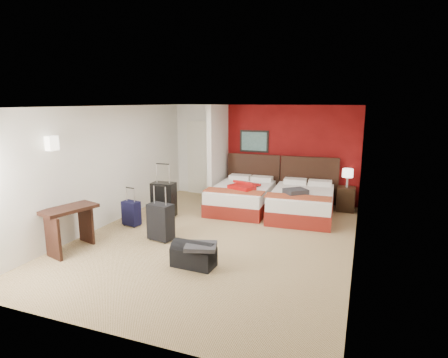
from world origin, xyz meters
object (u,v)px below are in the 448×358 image
at_px(red_suitcase_open, 244,186).
at_px(table_lamp, 347,178).
at_px(bed_right, 302,204).
at_px(suitcase_navy, 131,214).
at_px(suitcase_charcoal, 161,223).
at_px(bed_left, 242,198).
at_px(desk, 70,229).
at_px(duffel_bag, 194,256).
at_px(nightstand, 346,199).
at_px(suitcase_black, 164,201).

bearing_deg(red_suitcase_open, table_lamp, 40.87).
height_order(bed_right, suitcase_navy, bed_right).
relative_size(red_suitcase_open, suitcase_charcoal, 1.17).
relative_size(bed_left, bed_right, 0.98).
bearing_deg(bed_left, suitcase_charcoal, -109.49).
xyz_separation_m(suitcase_charcoal, desk, (-1.25, -0.98, 0.05)).
height_order(duffel_bag, desk, desk).
xyz_separation_m(bed_right, suitcase_navy, (-3.26, -1.95, -0.04)).
bearing_deg(suitcase_charcoal, duffel_bag, -27.52).
relative_size(red_suitcase_open, table_lamp, 1.78).
height_order(bed_right, desk, desk).
relative_size(nightstand, table_lamp, 1.30).
distance_m(bed_right, suitcase_navy, 3.80).
relative_size(nightstand, suitcase_charcoal, 0.85).
relative_size(bed_right, desk, 2.07).
relative_size(bed_left, table_lamp, 4.29).
height_order(suitcase_charcoal, desk, desk).
height_order(bed_right, suitcase_charcoal, suitcase_charcoal).
relative_size(table_lamp, desk, 0.47).
relative_size(bed_right, table_lamp, 4.37).
distance_m(suitcase_black, suitcase_navy, 0.86).
distance_m(bed_right, table_lamp, 1.33).
relative_size(bed_left, desk, 2.03).
bearing_deg(nightstand, bed_left, -162.37).
bearing_deg(suitcase_navy, bed_left, 57.81).
height_order(suitcase_black, suitcase_navy, suitcase_black).
bearing_deg(desk, duffel_bag, 19.76).
relative_size(red_suitcase_open, suitcase_navy, 1.58).
distance_m(suitcase_navy, duffel_bag, 2.47).
distance_m(table_lamp, suitcase_black, 4.34).
distance_m(table_lamp, suitcase_charcoal, 4.59).
distance_m(red_suitcase_open, suitcase_navy, 2.70).
bearing_deg(nightstand, suitcase_black, -153.04).
xyz_separation_m(bed_left, red_suitcase_open, (0.10, -0.10, 0.34)).
bearing_deg(bed_left, table_lamp, 16.13).
xyz_separation_m(bed_left, nightstand, (2.38, 0.78, 0.00)).
bearing_deg(suitcase_charcoal, table_lamp, 56.08).
bearing_deg(bed_right, red_suitcase_open, 179.21).
distance_m(nightstand, suitcase_charcoal, 4.56).
relative_size(suitcase_black, suitcase_navy, 1.53).
bearing_deg(suitcase_black, table_lamp, 24.21).
height_order(bed_right, suitcase_black, suitcase_black).
xyz_separation_m(bed_left, suitcase_navy, (-1.80, -1.99, -0.04)).
distance_m(bed_left, desk, 4.04).
height_order(red_suitcase_open, suitcase_black, suitcase_black).
bearing_deg(red_suitcase_open, duffel_bag, -67.02).
height_order(suitcase_charcoal, suitcase_navy, suitcase_charcoal).
distance_m(nightstand, duffel_bag, 4.61).
height_order(bed_right, table_lamp, table_lamp).
xyz_separation_m(red_suitcase_open, nightstand, (2.28, 0.88, -0.33)).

